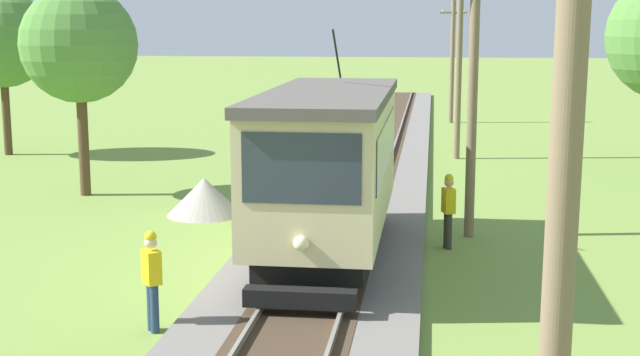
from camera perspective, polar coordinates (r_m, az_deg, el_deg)
red_tram at (r=19.22m, az=0.56°, el=0.86°), size 2.60×8.54×4.79m
utility_pole_foreground at (r=6.71m, az=15.37°, el=-2.87°), size 1.40×0.49×7.42m
utility_pole_near_tram at (r=21.85m, az=9.84°, el=5.15°), size 1.40×0.43×6.71m
utility_pole_mid at (r=34.46m, az=8.99°, el=7.77°), size 1.40×0.25×7.72m
utility_pole_far at (r=47.04m, az=8.55°, el=7.63°), size 1.40×0.28×6.52m
gravel_pile at (r=24.49m, az=-7.48°, el=-1.19°), size 2.09×2.09×1.04m
track_worker at (r=15.40m, az=-10.82°, el=-6.26°), size 0.42×0.45×1.78m
second_worker at (r=20.84m, az=8.30°, el=-1.90°), size 0.34×0.43×1.78m
tree_left_far at (r=37.24m, az=-19.90°, el=8.46°), size 3.86×3.86×6.55m
tree_horizon at (r=27.64m, az=-15.33°, el=8.29°), size 3.51×3.51×6.36m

